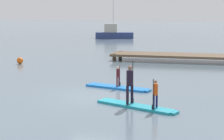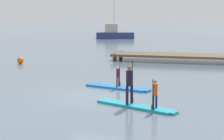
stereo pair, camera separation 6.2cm
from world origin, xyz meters
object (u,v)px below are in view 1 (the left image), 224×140
object	(u,v)px
paddleboard_near	(118,87)
mooring_buoy_mid	(20,61)
fishing_boat_green_midground	(114,33)
paddler_adult	(130,82)
paddleboard_far	(136,106)
paddler_child_front	(155,93)
paddler_child_solo	(118,75)

from	to	relation	value
paddleboard_near	mooring_buoy_mid	bearing A→B (deg)	142.22
fishing_boat_green_midground	mooring_buoy_mid	distance (m)	26.29
paddler_adult	mooring_buoy_mid	distance (m)	14.65
paddler_adult	fishing_boat_green_midground	distance (m)	37.94
paddleboard_far	paddler_adult	world-z (taller)	paddler_adult
paddleboard_far	fishing_boat_green_midground	size ratio (longest dim) A/B	0.64
paddler_child_front	mooring_buoy_mid	size ratio (longest dim) A/B	2.50
paddleboard_far	mooring_buoy_mid	bearing A→B (deg)	135.23
paddler_child_front	fishing_boat_green_midground	bearing A→B (deg)	106.26
paddleboard_near	paddler_child_solo	size ratio (longest dim) A/B	3.36
paddleboard_far	mooring_buoy_mid	distance (m)	14.94
paddleboard_near	paddleboard_far	world-z (taller)	same
paddler_adult	paddler_child_front	distance (m)	1.23
paddler_child_solo	mooring_buoy_mid	distance (m)	11.40
paddler_child_front	fishing_boat_green_midground	xyz separation A→B (m)	(-10.83, 37.15, -0.02)
paddler_child_front	fishing_boat_green_midground	size ratio (longest dim) A/B	0.22
fishing_boat_green_midground	paddler_adult	bearing A→B (deg)	-75.13
paddleboard_near	paddler_child_solo	world-z (taller)	paddler_child_solo
fishing_boat_green_midground	paddleboard_near	bearing A→B (deg)	-75.76
paddler_child_front	paddleboard_near	bearing A→B (deg)	121.65
paddleboard_near	paddler_adult	bearing A→B (deg)	-69.16
paddleboard_near	paddler_child_solo	distance (m)	0.62
paddler_child_front	paddleboard_far	bearing A→B (deg)	156.63
paddleboard_far	paddler_child_front	distance (m)	1.10
paddler_child_solo	paddler_child_front	distance (m)	4.57
paddleboard_far	mooring_buoy_mid	size ratio (longest dim) A/B	7.44
paddleboard_far	paddler_adult	bearing A→B (deg)	156.23
paddler_child_solo	fishing_boat_green_midground	bearing A→B (deg)	104.26
paddleboard_near	mooring_buoy_mid	distance (m)	11.40
mooring_buoy_mid	fishing_boat_green_midground	bearing A→B (deg)	88.77
paddler_child_solo	paddler_child_front	size ratio (longest dim) A/B	0.87
paddler_child_solo	mooring_buoy_mid	world-z (taller)	paddler_child_solo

